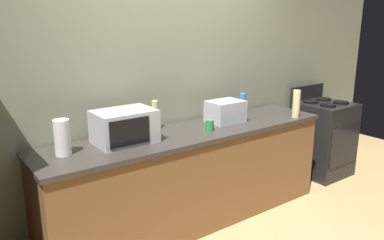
{
  "coord_description": "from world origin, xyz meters",
  "views": [
    {
      "loc": [
        -1.96,
        -2.26,
        1.87
      ],
      "look_at": [
        0.0,
        0.4,
        1.0
      ],
      "focal_mm": 35.66,
      "sensor_mm": 36.0,
      "label": 1
    }
  ],
  "objects_px": {
    "stove_range": "(323,138)",
    "paper_towel_roll": "(62,137)",
    "bottle_spray_cleaner": "(242,104)",
    "bottle_hand_soap": "(296,104)",
    "microwave": "(124,127)",
    "mug_green": "(210,125)",
    "bottle_vinegar": "(155,115)",
    "toaster_oven": "(225,111)"
  },
  "relations": [
    {
      "from": "stove_range",
      "to": "paper_towel_roll",
      "type": "distance_m",
      "value": 3.2
    },
    {
      "from": "stove_range",
      "to": "bottle_spray_cleaner",
      "type": "relative_size",
      "value": 4.78
    },
    {
      "from": "paper_towel_roll",
      "to": "bottle_hand_soap",
      "type": "distance_m",
      "value": 2.31
    },
    {
      "from": "microwave",
      "to": "mug_green",
      "type": "height_order",
      "value": "microwave"
    },
    {
      "from": "bottle_vinegar",
      "to": "mug_green",
      "type": "height_order",
      "value": "bottle_vinegar"
    },
    {
      "from": "toaster_oven",
      "to": "microwave",
      "type": "bearing_deg",
      "value": -179.36
    },
    {
      "from": "stove_range",
      "to": "mug_green",
      "type": "distance_m",
      "value": 1.93
    },
    {
      "from": "mug_green",
      "to": "bottle_spray_cleaner",
      "type": "bearing_deg",
      "value": 22.21
    },
    {
      "from": "toaster_oven",
      "to": "mug_green",
      "type": "relative_size",
      "value": 3.47
    },
    {
      "from": "stove_range",
      "to": "toaster_oven",
      "type": "height_order",
      "value": "toaster_oven"
    },
    {
      "from": "bottle_spray_cleaner",
      "to": "bottle_vinegar",
      "type": "bearing_deg",
      "value": 178.02
    },
    {
      "from": "microwave",
      "to": "toaster_oven",
      "type": "distance_m",
      "value": 1.09
    },
    {
      "from": "stove_range",
      "to": "bottle_spray_cleaner",
      "type": "xyz_separation_m",
      "value": [
        -1.2,
        0.18,
        0.55
      ]
    },
    {
      "from": "microwave",
      "to": "mug_green",
      "type": "distance_m",
      "value": 0.79
    },
    {
      "from": "bottle_spray_cleaner",
      "to": "bottle_vinegar",
      "type": "xyz_separation_m",
      "value": [
        -1.05,
        0.04,
        0.02
      ]
    },
    {
      "from": "microwave",
      "to": "bottle_spray_cleaner",
      "type": "relative_size",
      "value": 2.13
    },
    {
      "from": "stove_range",
      "to": "paper_towel_roll",
      "type": "height_order",
      "value": "paper_towel_roll"
    },
    {
      "from": "paper_towel_roll",
      "to": "stove_range",
      "type": "bearing_deg",
      "value": -0.92
    },
    {
      "from": "stove_range",
      "to": "bottle_spray_cleaner",
      "type": "height_order",
      "value": "bottle_spray_cleaner"
    },
    {
      "from": "paper_towel_roll",
      "to": "mug_green",
      "type": "xyz_separation_m",
      "value": [
        1.28,
        -0.14,
        -0.09
      ]
    },
    {
      "from": "bottle_spray_cleaner",
      "to": "bottle_vinegar",
      "type": "height_order",
      "value": "bottle_vinegar"
    },
    {
      "from": "stove_range",
      "to": "microwave",
      "type": "relative_size",
      "value": 2.25
    },
    {
      "from": "stove_range",
      "to": "paper_towel_roll",
      "type": "xyz_separation_m",
      "value": [
        -3.15,
        0.05,
        0.57
      ]
    },
    {
      "from": "toaster_oven",
      "to": "mug_green",
      "type": "bearing_deg",
      "value": -155.07
    },
    {
      "from": "stove_range",
      "to": "bottle_hand_soap",
      "type": "bearing_deg",
      "value": -164.84
    },
    {
      "from": "toaster_oven",
      "to": "bottle_vinegar",
      "type": "distance_m",
      "value": 0.72
    },
    {
      "from": "mug_green",
      "to": "bottle_hand_soap",
      "type": "bearing_deg",
      "value": -8.06
    },
    {
      "from": "mug_green",
      "to": "paper_towel_roll",
      "type": "bearing_deg",
      "value": 173.95
    },
    {
      "from": "microwave",
      "to": "paper_towel_roll",
      "type": "xyz_separation_m",
      "value": [
        -0.5,
        0.0,
        0.0
      ]
    },
    {
      "from": "microwave",
      "to": "mug_green",
      "type": "xyz_separation_m",
      "value": [
        0.78,
        -0.13,
        -0.09
      ]
    },
    {
      "from": "microwave",
      "to": "toaster_oven",
      "type": "relative_size",
      "value": 1.41
    },
    {
      "from": "bottle_hand_soap",
      "to": "bottle_vinegar",
      "type": "distance_m",
      "value": 1.47
    },
    {
      "from": "bottle_hand_soap",
      "to": "paper_towel_roll",
      "type": "bearing_deg",
      "value": 173.06
    },
    {
      "from": "paper_towel_roll",
      "to": "bottle_hand_soap",
      "type": "xyz_separation_m",
      "value": [
        2.3,
        -0.28,
        0.01
      ]
    },
    {
      "from": "bottle_spray_cleaner",
      "to": "mug_green",
      "type": "relative_size",
      "value": 2.3
    },
    {
      "from": "toaster_oven",
      "to": "paper_towel_roll",
      "type": "height_order",
      "value": "paper_towel_roll"
    },
    {
      "from": "toaster_oven",
      "to": "paper_towel_roll",
      "type": "distance_m",
      "value": 1.59
    },
    {
      "from": "bottle_hand_soap",
      "to": "mug_green",
      "type": "height_order",
      "value": "bottle_hand_soap"
    },
    {
      "from": "bottle_spray_cleaner",
      "to": "mug_green",
      "type": "height_order",
      "value": "bottle_spray_cleaner"
    },
    {
      "from": "bottle_hand_soap",
      "to": "mug_green",
      "type": "relative_size",
      "value": 2.88
    },
    {
      "from": "paper_towel_roll",
      "to": "bottle_hand_soap",
      "type": "bearing_deg",
      "value": -6.94
    },
    {
      "from": "toaster_oven",
      "to": "bottle_vinegar",
      "type": "xyz_separation_m",
      "value": [
        -0.7,
        0.16,
        0.03
      ]
    }
  ]
}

